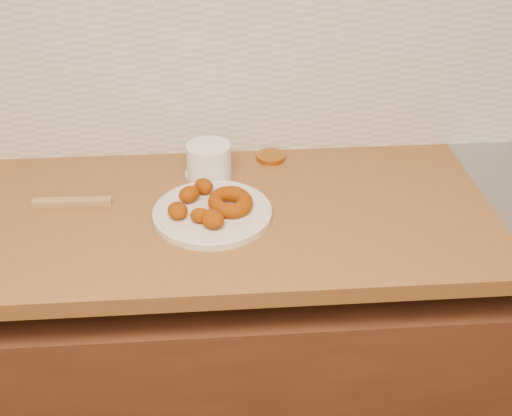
# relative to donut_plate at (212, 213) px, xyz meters

# --- Properties ---
(base_cabinet) EXTENTS (3.60, 0.60, 0.77)m
(base_cabinet) POSITION_rel_donut_plate_xyz_m (0.16, 0.03, -0.52)
(base_cabinet) COLOR #59301A
(base_cabinet) RESTS_ON floor
(butcher_block) EXTENTS (2.30, 0.62, 0.04)m
(butcher_block) POSITION_rel_donut_plate_xyz_m (-0.49, 0.03, -0.03)
(butcher_block) COLOR brown
(butcher_block) RESTS_ON base_cabinet
(backsplash) EXTENTS (3.60, 0.02, 0.60)m
(backsplash) POSITION_rel_donut_plate_xyz_m (0.16, 0.33, 0.29)
(backsplash) COLOR beige
(backsplash) RESTS_ON wall_back
(donut_plate) EXTENTS (0.28, 0.28, 0.02)m
(donut_plate) POSITION_rel_donut_plate_xyz_m (0.00, 0.00, 0.00)
(donut_plate) COLOR beige
(donut_plate) RESTS_ON butcher_block
(ring_donut) EXTENTS (0.15, 0.15, 0.05)m
(ring_donut) POSITION_rel_donut_plate_xyz_m (0.04, 0.00, 0.03)
(ring_donut) COLOR #8D3F00
(ring_donut) RESTS_ON donut_plate
(fried_dough_chunks) EXTENTS (0.14, 0.21, 0.04)m
(fried_dough_chunks) POSITION_rel_donut_plate_xyz_m (-0.03, -0.00, 0.03)
(fried_dough_chunks) COLOR #8D3F00
(fried_dough_chunks) RESTS_ON donut_plate
(plastic_tub) EXTENTS (0.12, 0.12, 0.09)m
(plastic_tub) POSITION_rel_donut_plate_xyz_m (-0.00, 0.18, 0.04)
(plastic_tub) COLOR white
(plastic_tub) RESTS_ON butcher_block
(tub_lid) EXTENTS (0.13, 0.13, 0.01)m
(tub_lid) POSITION_rel_donut_plate_xyz_m (-0.01, 0.20, -0.00)
(tub_lid) COLOR silver
(tub_lid) RESTS_ON butcher_block
(brass_jar_lid) EXTENTS (0.09, 0.09, 0.01)m
(brass_jar_lid) POSITION_rel_donut_plate_xyz_m (0.16, 0.26, -0.00)
(brass_jar_lid) COLOR #B46E22
(brass_jar_lid) RESTS_ON butcher_block
(wooden_utensil) EXTENTS (0.19, 0.03, 0.01)m
(wooden_utensil) POSITION_rel_donut_plate_xyz_m (-0.33, 0.07, -0.00)
(wooden_utensil) COLOR #997B47
(wooden_utensil) RESTS_ON butcher_block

